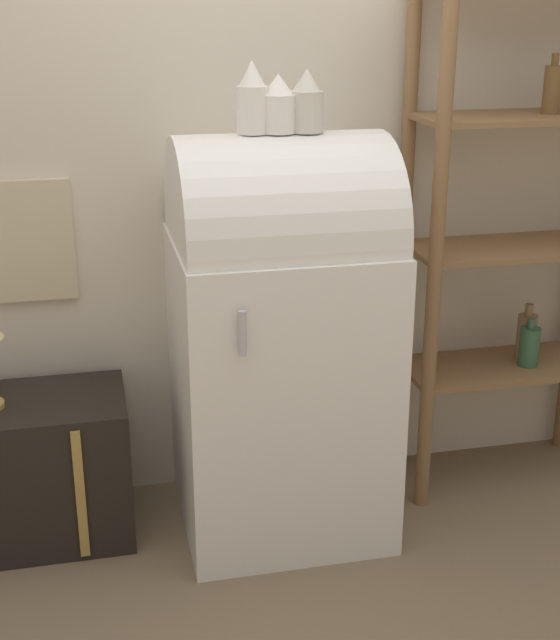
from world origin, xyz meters
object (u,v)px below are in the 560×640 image
object	(u,v)px
vase_center	(278,106)
refrigerator	(280,332)
vase_left	(252,100)
vase_right	(307,103)
suitcase_trunk	(18,470)

from	to	relation	value
vase_center	refrigerator	bearing A→B (deg)	36.52
vase_left	vase_right	world-z (taller)	vase_left
vase_left	vase_center	xyz separation A→B (m)	(0.08, -0.00, -0.02)
refrigerator	vase_right	bearing A→B (deg)	-5.46
vase_left	vase_right	size ratio (longest dim) A/B	1.14
vase_left	vase_center	bearing A→B (deg)	-1.98
suitcase_trunk	refrigerator	bearing A→B (deg)	-5.16
suitcase_trunk	vase_center	world-z (taller)	vase_center
suitcase_trunk	vase_right	xyz separation A→B (m)	(0.97, -0.09, 1.19)
refrigerator	suitcase_trunk	size ratio (longest dim) A/B	1.83
suitcase_trunk	vase_center	distance (m)	1.48
vase_center	vase_right	bearing A→B (deg)	-1.90
vase_left	vase_center	size ratio (longest dim) A/B	1.23
suitcase_trunk	vase_left	distance (m)	1.45
refrigerator	vase_left	bearing A→B (deg)	-178.60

